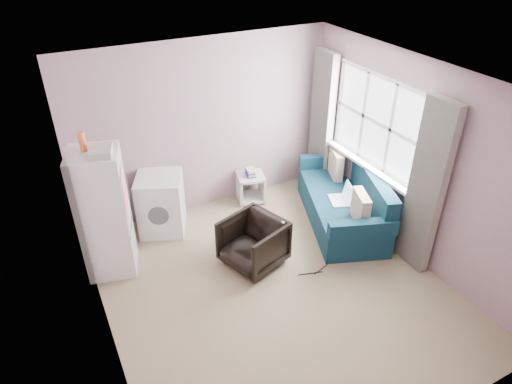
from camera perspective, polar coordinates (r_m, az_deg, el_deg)
room at (r=4.84m, az=2.88°, el=-0.84°), size 3.84×4.24×2.54m
armchair at (r=5.71m, az=-0.36°, el=-6.12°), size 0.82×0.85×0.70m
fridge at (r=5.66m, az=-18.45°, el=-2.51°), size 0.69×0.68×1.85m
washing_machine at (r=6.39m, az=-11.80°, el=-1.31°), size 0.78×0.78×0.84m
side_table at (r=6.99m, az=-0.66°, el=0.79°), size 0.48×0.48×0.55m
sofa at (r=6.62m, az=11.14°, el=-1.26°), size 1.49×2.11×0.86m
window_dressing at (r=6.32m, az=13.76°, el=5.03°), size 0.17×2.62×2.18m
floor_cables at (r=5.85m, az=7.56°, el=-9.73°), size 0.49×0.12×0.01m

